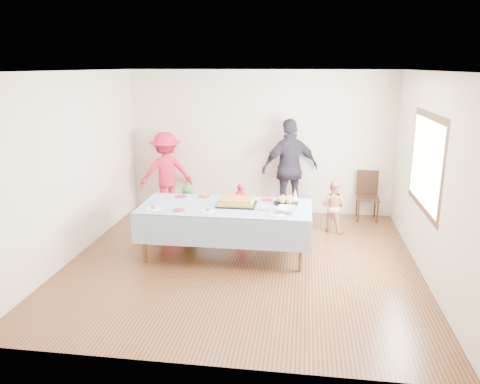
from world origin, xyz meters
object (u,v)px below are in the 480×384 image
object	(u,v)px
birthday_cake	(236,202)
adult_left	(166,173)
party_table	(226,209)
dining_chair	(367,193)

from	to	relation	value
birthday_cake	adult_left	bearing A→B (deg)	130.28
party_table	adult_left	distance (m)	2.51
party_table	birthday_cake	xyz separation A→B (m)	(0.15, 0.06, 0.10)
dining_chair	adult_left	xyz separation A→B (m)	(-3.80, -0.08, 0.28)
birthday_cake	adult_left	world-z (taller)	adult_left
dining_chair	adult_left	bearing A→B (deg)	-178.94
party_table	birthday_cake	size ratio (longest dim) A/B	4.38
dining_chair	adult_left	size ratio (longest dim) A/B	0.58
dining_chair	adult_left	world-z (taller)	adult_left
adult_left	party_table	bearing A→B (deg)	104.85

